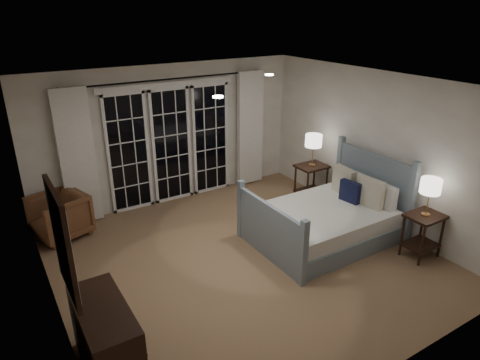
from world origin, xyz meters
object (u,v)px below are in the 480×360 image
nightstand_left (423,229)px  dresser (107,340)px  lamp_right (314,141)px  armchair (59,216)px  bed (326,220)px  nightstand_right (311,177)px  lamp_left (431,187)px

nightstand_left → dresser: size_ratio=0.62×
lamp_right → armchair: (-4.22, 1.06, -0.82)m
bed → nightstand_left: bed is taller
dresser → armchair: bearing=87.6°
bed → nightstand_right: size_ratio=2.99×
lamp_left → lamp_right: lamp_right is taller
nightstand_right → lamp_right: bearing=26.6°
nightstand_right → lamp_right: lamp_right is taller
armchair → dresser: (-0.13, -3.10, 0.03)m
bed → nightstand_right: bed is taller
lamp_left → armchair: 5.54m
nightstand_right → armchair: bearing=165.9°
bed → lamp_right: 1.63m
nightstand_right → dresser: size_ratio=0.65×
lamp_left → armchair: (-4.33, 3.38, -0.75)m
bed → armchair: 4.18m
nightstand_left → armchair: armchair is taller
bed → dresser: (-3.65, -0.85, 0.07)m
nightstand_right → dresser: 4.81m
nightstand_left → lamp_left: size_ratio=1.22×
nightstand_left → armchair: 5.49m
dresser → nightstand_left: bearing=-3.5°
bed → nightstand_left: (0.81, -1.12, 0.13)m
nightstand_right → armchair: (-4.22, 1.06, -0.12)m
nightstand_right → lamp_left: (0.10, -2.31, 0.64)m
nightstand_right → bed: bearing=-120.5°
bed → armchair: bearing=147.3°
bed → nightstand_left: 1.39m
nightstand_right → armchair: 4.36m
nightstand_right → armchair: same height
bed → lamp_left: size_ratio=3.85×
armchair → dresser: dresser is taller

